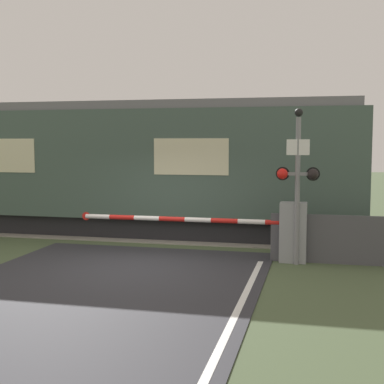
{
  "coord_description": "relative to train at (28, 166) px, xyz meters",
  "views": [
    {
      "loc": [
        3.86,
        -10.93,
        2.71
      ],
      "look_at": [
        0.88,
        1.84,
        1.49
      ],
      "focal_mm": 50.0,
      "sensor_mm": 36.0,
      "label": 1
    }
  ],
  "objects": [
    {
      "name": "ground_plane",
      "position": [
        4.95,
        -4.17,
        -1.97
      ],
      "size": [
        80.0,
        80.0,
        0.0
      ],
      "primitive_type": "plane",
      "color": "#475638"
    },
    {
      "name": "track_bed",
      "position": [
        4.95,
        0.0,
        -1.95
      ],
      "size": [
        36.0,
        3.2,
        0.13
      ],
      "color": "gray",
      "rests_on": "ground_plane"
    },
    {
      "name": "train",
      "position": [
        0.0,
        0.0,
        0.0
      ],
      "size": [
        20.24,
        2.74,
        3.85
      ],
      "color": "black",
      "rests_on": "ground_plane"
    },
    {
      "name": "crossing_barrier",
      "position": [
        7.95,
        -2.93,
        -1.26
      ],
      "size": [
        5.46,
        0.44,
        1.36
      ],
      "color": "gray",
      "rests_on": "ground_plane"
    },
    {
      "name": "signal_post",
      "position": [
        8.4,
        -3.17,
        -0.01
      ],
      "size": [
        0.96,
        0.26,
        3.45
      ],
      "color": "gray",
      "rests_on": "ground_plane"
    },
    {
      "name": "roadside_fence",
      "position": [
        9.57,
        -2.93,
        -1.42
      ],
      "size": [
        3.51,
        0.06,
        1.1
      ],
      "color": "#4C4C51",
      "rests_on": "ground_plane"
    }
  ]
}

